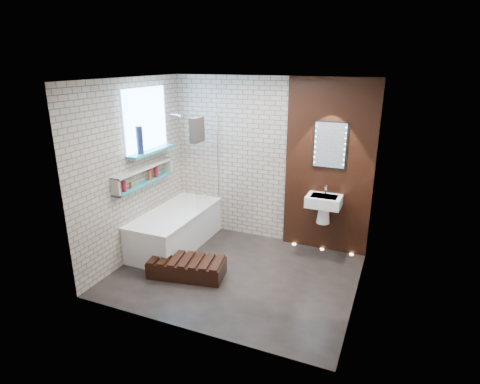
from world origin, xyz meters
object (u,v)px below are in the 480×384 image
at_px(bathtub, 176,228).
at_px(bath_screen, 207,163).
at_px(washbasin, 324,205).
at_px(walnut_step, 187,268).
at_px(led_mirror, 330,145).

height_order(bathtub, bath_screen, bath_screen).
distance_m(washbasin, walnut_step, 2.18).
bearing_deg(bath_screen, washbasin, 5.78).
height_order(bathtub, led_mirror, led_mirror).
height_order(bathtub, walnut_step, bathtub).
bearing_deg(bath_screen, led_mirror, 10.66).
relative_size(bathtub, washbasin, 3.00).
height_order(washbasin, led_mirror, led_mirror).
relative_size(washbasin, walnut_step, 0.57).
xyz_separation_m(washbasin, led_mirror, (0.00, 0.16, 0.86)).
relative_size(bath_screen, washbasin, 2.41).
height_order(washbasin, walnut_step, washbasin).
bearing_deg(led_mirror, washbasin, -90.00).
bearing_deg(walnut_step, bath_screen, 102.78).
relative_size(bath_screen, led_mirror, 2.00).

